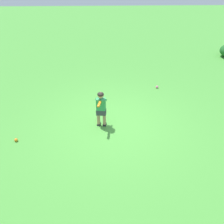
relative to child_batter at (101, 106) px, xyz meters
The scene contains 5 objects.
ground_plane 0.75m from the child_batter, 95.08° to the left, with size 40.00×40.00×0.00m, color #479338.
child_batter is the anchor object (origin of this frame).
play_ball_near_batter 3.08m from the child_batter, 137.64° to the left, with size 0.10×0.10×0.10m, color pink.
play_ball_by_bucket 0.83m from the child_batter, behind, with size 0.08×0.08×0.08m, color yellow.
play_ball_far_right 2.40m from the child_batter, 74.31° to the right, with size 0.09×0.09×0.09m, color orange.
Camera 1 is at (5.40, -0.25, 4.03)m, focal length 37.26 mm.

